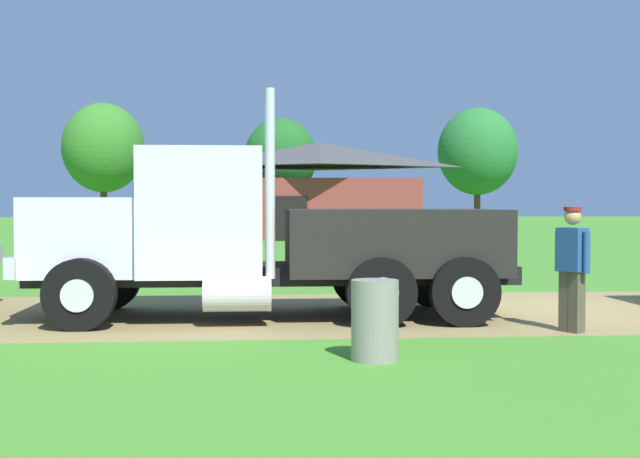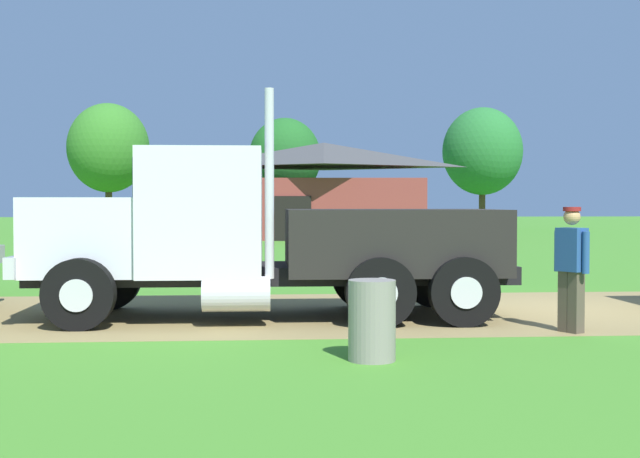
% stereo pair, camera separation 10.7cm
% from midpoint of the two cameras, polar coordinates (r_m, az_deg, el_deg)
% --- Properties ---
extents(ground_plane, '(200.00, 200.00, 0.00)m').
position_cam_midpoint_polar(ground_plane, '(14.81, 16.13, -5.40)').
color(ground_plane, '#458828').
extents(dirt_track, '(120.00, 5.51, 0.01)m').
position_cam_midpoint_polar(dirt_track, '(14.81, 16.13, -5.39)').
color(dirt_track, olive).
rests_on(dirt_track, ground_plane).
extents(truck_foreground_white, '(7.74, 2.80, 3.54)m').
position_cam_midpoint_polar(truck_foreground_white, '(13.25, -3.96, -0.66)').
color(truck_foreground_white, black).
rests_on(truck_foreground_white, ground_plane).
extents(visitor_by_barrel, '(0.42, 0.52, 1.78)m').
position_cam_midpoint_polar(visitor_by_barrel, '(12.23, 17.22, -2.35)').
color(visitor_by_barrel, '#264C8C').
rests_on(visitor_by_barrel, ground_plane).
extents(visitor_far_side, '(0.33, 0.69, 1.82)m').
position_cam_midpoint_polar(visitor_far_side, '(18.43, -18.02, -0.87)').
color(visitor_far_side, silver).
rests_on(visitor_far_side, ground_plane).
extents(steel_barrel, '(0.55, 0.55, 0.94)m').
position_cam_midpoint_polar(steel_barrel, '(9.68, 3.92, -6.31)').
color(steel_barrel, gray).
rests_on(steel_barrel, ground_plane).
extents(shed_building, '(11.04, 6.68, 5.01)m').
position_cam_midpoint_polar(shed_building, '(43.13, 0.33, 2.57)').
color(shed_building, brown).
rests_on(shed_building, ground_plane).
extents(tree_left, '(5.24, 5.24, 8.31)m').
position_cam_midpoint_polar(tree_left, '(55.27, -14.36, 5.43)').
color(tree_left, '#513823').
rests_on(tree_left, ground_plane).
extents(tree_mid, '(4.27, 4.27, 6.90)m').
position_cam_midpoint_polar(tree_mid, '(49.07, -2.38, 4.93)').
color(tree_mid, '#513823').
rests_on(tree_mid, ground_plane).
extents(tree_right, '(5.42, 5.42, 8.38)m').
position_cam_midpoint_polar(tree_right, '(57.60, 11.20, 5.28)').
color(tree_right, '#513823').
rests_on(tree_right, ground_plane).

